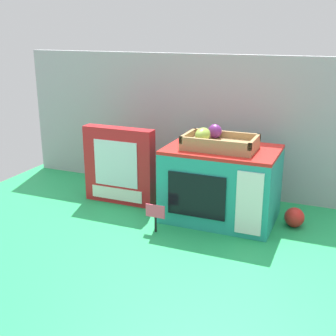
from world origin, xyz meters
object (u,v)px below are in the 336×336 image
Objects in this scene: food_groups_crate at (218,142)px; cookie_set_box at (119,166)px; loose_toy_apple at (294,217)px; toy_microwave at (221,184)px; price_sign at (155,214)px.

food_groups_crate is 0.82× the size of cookie_set_box.
toy_microwave is at bearing -173.60° from loose_toy_apple.
loose_toy_apple is at bearing 27.91° from price_sign.
food_groups_crate reaches higher than price_sign.
price_sign is (-0.16, -0.19, -0.23)m from food_groups_crate.
price_sign is at bearing -152.09° from loose_toy_apple.
food_groups_crate is at bearing -144.05° from toy_microwave.
cookie_set_box is (-0.40, 0.01, -0.14)m from food_groups_crate.
loose_toy_apple is at bearing 2.54° from cookie_set_box.
cookie_set_box is 4.37× the size of loose_toy_apple.
food_groups_crate is at bearing -1.48° from cookie_set_box.
cookie_set_box is at bearing 140.92° from price_sign.
toy_microwave is 1.57× the size of food_groups_crate.
toy_microwave is 0.27m from price_sign.
cookie_set_box is at bearing -179.90° from toy_microwave.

